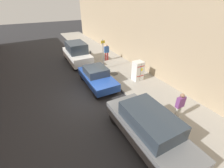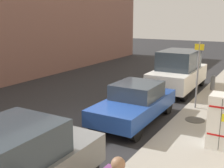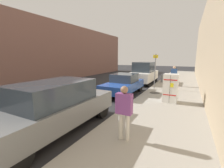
# 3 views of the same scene
# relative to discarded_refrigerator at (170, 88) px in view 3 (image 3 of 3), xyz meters

# --- Properties ---
(ground_plane) EXTENTS (80.00, 80.00, 0.00)m
(ground_plane) POSITION_rel_discarded_refrigerator_xyz_m (4.33, 0.44, -0.90)
(ground_plane) COLOR #28282B
(sidewalk_slab) EXTENTS (3.60, 44.00, 0.12)m
(sidewalk_slab) POSITION_rel_discarded_refrigerator_xyz_m (0.15, 0.44, -0.84)
(sidewalk_slab) COLOR #9E998E
(sidewalk_slab) RESTS_ON ground
(building_facade_across) EXTENTS (2.43, 37.40, 6.38)m
(building_facade_across) POSITION_rel_discarded_refrigerator_xyz_m (12.95, 0.44, 2.28)
(building_facade_across) COLOR #7F564C
(building_facade_across) RESTS_ON ground
(discarded_refrigerator) EXTENTS (0.75, 0.70, 1.56)m
(discarded_refrigerator) POSITION_rel_discarded_refrigerator_xyz_m (0.00, 0.00, 0.00)
(discarded_refrigerator) COLOR white
(discarded_refrigerator) RESTS_ON sidewalk_slab
(manhole_cover) EXTENTS (0.70, 0.70, 0.02)m
(manhole_cover) POSITION_rel_discarded_refrigerator_xyz_m (1.18, -1.81, -0.77)
(manhole_cover) COLOR #47443F
(manhole_cover) RESTS_ON sidewalk_slab
(street_sign_post) EXTENTS (0.36, 0.07, 2.72)m
(street_sign_post) POSITION_rel_discarded_refrigerator_xyz_m (1.53, -3.25, 0.73)
(street_sign_post) COLOR slate
(street_sign_post) RESTS_ON sidewalk_slab
(fire_hydrant) EXTENTS (0.22, 0.22, 0.78)m
(fire_hydrant) POSITION_rel_discarded_refrigerator_xyz_m (1.51, -6.73, -0.38)
(fire_hydrant) COLOR slate
(fire_hydrant) RESTS_ON sidewalk_slab
(pedestrian_walking_far) EXTENTS (0.47, 0.22, 1.64)m
(pedestrian_walking_far) POSITION_rel_discarded_refrigerator_xyz_m (0.77, 4.75, 0.16)
(pedestrian_walking_far) COLOR beige
(pedestrian_walking_far) RESTS_ON sidewalk_slab
(pedestrian_standing_near) EXTENTS (0.50, 0.23, 1.72)m
(pedestrian_standing_near) POSITION_rel_discarded_refrigerator_xyz_m (0.30, -5.09, 0.22)
(pedestrian_standing_near) COLOR #B73338
(pedestrian_standing_near) RESTS_ON sidewalk_slab
(parked_van_white) EXTENTS (1.93, 4.62, 2.12)m
(parked_van_white) POSITION_rel_discarded_refrigerator_xyz_m (3.17, -6.13, 0.14)
(parked_van_white) COLOR silver
(parked_van_white) RESTS_ON ground
(parked_hatchback_blue) EXTENTS (1.76, 4.13, 1.44)m
(parked_hatchback_blue) POSITION_rel_discarded_refrigerator_xyz_m (3.17, -0.90, -0.17)
(parked_hatchback_blue) COLOR #23479E
(parked_hatchback_blue) RESTS_ON ground
(parked_suv_gray) EXTENTS (1.86, 4.87, 1.76)m
(parked_suv_gray) POSITION_rel_discarded_refrigerator_xyz_m (3.17, 5.15, 0.01)
(parked_suv_gray) COLOR slate
(parked_suv_gray) RESTS_ON ground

